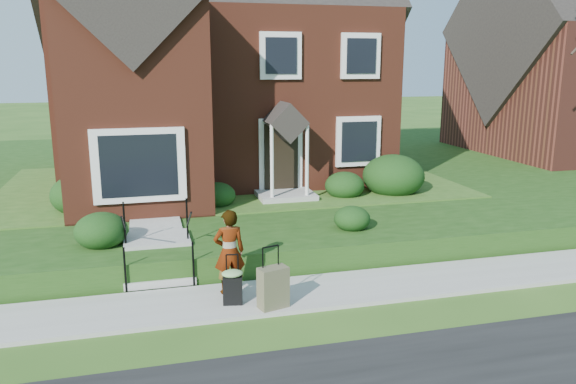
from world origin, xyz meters
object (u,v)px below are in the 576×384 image
object	(u,v)px
front_steps	(158,253)
suitcase_black	(233,285)
woman	(229,252)
suitcase_olive	(273,287)

from	to	relation	value
front_steps	suitcase_black	xyz separation A→B (m)	(1.26, -2.07, -0.03)
front_steps	woman	world-z (taller)	woman
woman	suitcase_olive	bearing A→B (deg)	123.63
front_steps	suitcase_black	world-z (taller)	front_steps
suitcase_olive	suitcase_black	bearing A→B (deg)	138.05
front_steps	suitcase_olive	xyz separation A→B (m)	(1.95, -2.41, -0.01)
woman	suitcase_olive	xyz separation A→B (m)	(0.65, -0.87, -0.44)
woman	suitcase_olive	world-z (taller)	woman
woman	suitcase_black	distance (m)	0.71
front_steps	woman	distance (m)	2.05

